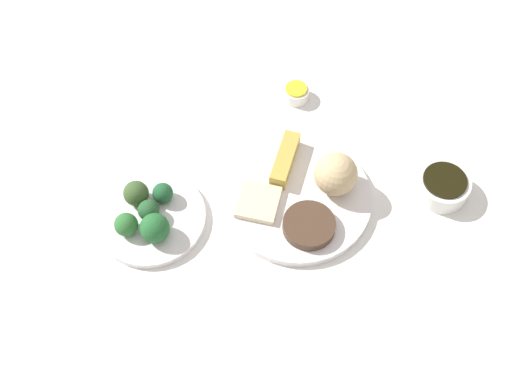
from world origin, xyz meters
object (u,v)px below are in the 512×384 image
Objects in this scene: soy_sauce_bowl at (442,187)px; sauce_ramekin_hot_mustard at (296,94)px; broccoli_plate at (151,218)px; main_plate at (296,197)px.

soy_sauce_bowl reaches higher than sauce_ramekin_hot_mustard.
soy_sauce_bowl is at bearing 173.86° from broccoli_plate.
main_plate is at bearing 176.80° from broccoli_plate.
sauce_ramekin_hot_mustard is (-0.33, -0.23, 0.01)m from broccoli_plate.
sauce_ramekin_hot_mustard is at bearing -104.16° from main_plate.
broccoli_plate is at bearing -3.20° from main_plate.
main_plate is 2.84× the size of soy_sauce_bowl.
main_plate reaches higher than broccoli_plate.
sauce_ramekin_hot_mustard is at bearing -145.61° from broccoli_plate.
broccoli_plate is 0.54m from soy_sauce_bowl.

